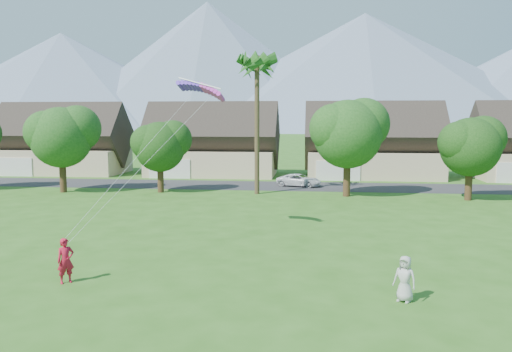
# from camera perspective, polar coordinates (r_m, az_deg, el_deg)

# --- Properties ---
(ground) EXTENTS (500.00, 500.00, 0.00)m
(ground) POSITION_cam_1_polar(r_m,az_deg,el_deg) (17.72, -3.78, -16.13)
(ground) COLOR #2D6019
(ground) RESTS_ON ground
(street) EXTENTS (90.00, 7.00, 0.01)m
(street) POSITION_cam_1_polar(r_m,az_deg,el_deg) (50.63, 3.05, -1.14)
(street) COLOR #2D2D30
(street) RESTS_ON ground
(kite_flyer) EXTENTS (0.82, 0.81, 1.90)m
(kite_flyer) POSITION_cam_1_polar(r_m,az_deg,el_deg) (22.49, -20.93, -9.03)
(kite_flyer) COLOR #B7152D
(kite_flyer) RESTS_ON ground
(watcher) EXTENTS (1.02, 0.91, 1.75)m
(watcher) POSITION_cam_1_polar(r_m,az_deg,el_deg) (19.84, 16.64, -11.19)
(watcher) COLOR #B4B5B0
(watcher) RESTS_ON ground
(parked_car) EXTENTS (4.84, 3.19, 1.24)m
(parked_car) POSITION_cam_1_polar(r_m,az_deg,el_deg) (50.48, 4.96, -0.48)
(parked_car) COLOR white
(parked_car) RESTS_ON ground
(mountain_ridge) EXTENTS (540.00, 240.00, 70.00)m
(mountain_ridge) POSITION_cam_1_polar(r_m,az_deg,el_deg) (277.07, 8.12, 11.18)
(mountain_ridge) COLOR slate
(mountain_ridge) RESTS_ON ground
(houses_row) EXTENTS (72.75, 8.19, 8.86)m
(houses_row) POSITION_cam_1_polar(r_m,az_deg,el_deg) (59.22, 4.07, 3.32)
(houses_row) COLOR beige
(houses_row) RESTS_ON ground
(tree_row) EXTENTS (62.27, 6.67, 8.45)m
(tree_row) POSITION_cam_1_polar(r_m,az_deg,el_deg) (44.23, 1.13, 4.09)
(tree_row) COLOR #47301C
(tree_row) RESTS_ON ground
(fan_palm) EXTENTS (3.00, 3.00, 13.80)m
(fan_palm) POSITION_cam_1_polar(r_m,az_deg,el_deg) (45.12, 0.11, 12.93)
(fan_palm) COLOR #4C3D26
(fan_palm) RESTS_ON ground
(parafoil_kite) EXTENTS (2.84, 1.20, 0.50)m
(parafoil_kite) POSITION_cam_1_polar(r_m,az_deg,el_deg) (28.81, -6.21, 10.02)
(parafoil_kite) COLOR #481BCC
(parafoil_kite) RESTS_ON ground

